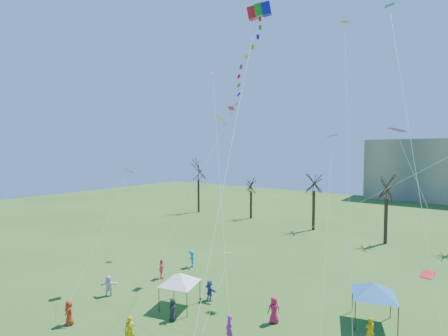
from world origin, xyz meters
The scene contains 6 objects.
bare_tree_row centered at (3.30, 36.03, 6.99)m, with size 70.19×8.42×10.75m.
big_box_kite centered at (-1.76, 8.32, 17.54)m, with size 3.65×8.02×24.49m.
canopy_tent_white centered at (-6.56, 6.41, 2.27)m, with size 3.42×3.42×2.68m.
canopy_tent_blue centered at (6.02, 12.61, 2.50)m, with size 3.76×3.76×2.95m.
festival_crowd centered at (-0.89, 5.46, 0.87)m, with size 26.73×13.90×1.85m.
small_kites_aloft centered at (-0.22, 11.03, 13.55)m, with size 30.94×18.22×34.05m.
Camera 1 is at (10.05, -10.57, 12.02)m, focal length 25.00 mm.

